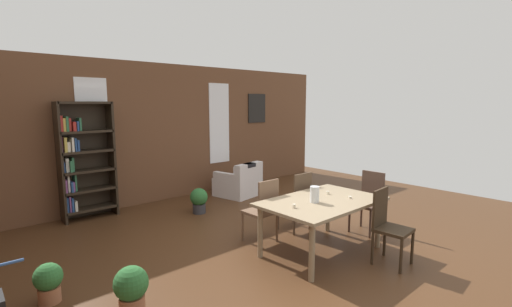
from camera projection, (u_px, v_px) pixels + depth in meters
ground_plane at (296, 253)px, 4.80m from camera, size 10.39×10.39×0.00m
back_wall_brick at (163, 133)px, 7.35m from camera, size 8.99×0.12×2.83m
window_pane_0 at (93, 129)px, 6.36m from camera, size 0.55×0.02×1.84m
window_pane_1 at (219, 123)px, 8.21m from camera, size 0.55×0.02×1.84m
dining_table at (322, 206)px, 4.75m from camera, size 1.66×1.07×0.73m
vase_on_table at (315, 194)px, 4.62m from camera, size 0.12×0.12×0.21m
tealight_candle_0 at (294, 206)px, 4.38m from camera, size 0.04×0.04×0.05m
tealight_candle_1 at (350, 197)px, 4.82m from camera, size 0.04×0.04×0.03m
tealight_candle_2 at (328, 193)px, 5.04m from camera, size 0.04×0.04×0.05m
dining_chair_far_right at (298, 199)px, 5.58m from camera, size 0.41×0.41×0.95m
dining_chair_far_left at (263, 209)px, 5.09m from camera, size 0.40×0.40×0.95m
dining_chair_near_right at (388, 224)px, 4.45m from camera, size 0.43×0.43×0.95m
dining_chair_head_right at (369, 200)px, 5.57m from camera, size 0.41×0.41×0.95m
bookshelf_tall at (82, 160)px, 6.11m from camera, size 0.89×0.34×2.05m
armchair_white at (239, 183)px, 7.76m from camera, size 0.94×0.94×0.75m
potted_plant_by_shelf at (48, 281)px, 3.59m from camera, size 0.28×0.28×0.42m
potted_plant_corner at (131, 288)px, 3.41m from camera, size 0.33×0.33×0.47m
potted_plant_window at (199, 200)px, 6.52m from camera, size 0.33×0.33×0.47m
framed_picture at (257, 108)px, 8.93m from camera, size 0.56×0.03×0.72m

